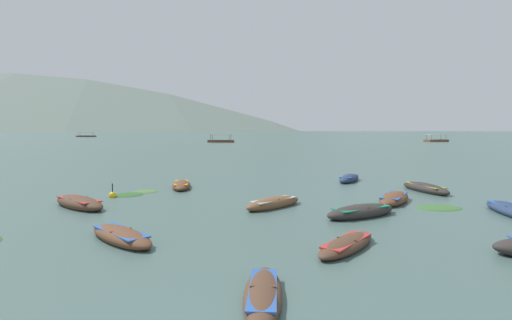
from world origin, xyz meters
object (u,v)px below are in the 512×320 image
(rowboat_6, at_px, (274,203))
(rowboat_8, at_px, (181,185))
(rowboat_1, at_px, (425,188))
(rowboat_2, at_px, (361,212))
(ferry_0, at_px, (436,140))
(rowboat_12, at_px, (79,203))
(rowboat_0, at_px, (349,179))
(ferry_1, at_px, (221,141))
(rowboat_10, at_px, (347,244))
(rowboat_4, at_px, (121,236))
(mooring_buoy, at_px, (113,195))
(ferry_2, at_px, (86,136))
(rowboat_5, at_px, (394,199))
(rowboat_7, at_px, (263,294))

(rowboat_6, height_order, rowboat_8, rowboat_6)
(rowboat_1, relative_size, rowboat_2, 1.07)
(ferry_0, bearing_deg, rowboat_12, -126.94)
(rowboat_8, bearing_deg, rowboat_1, -8.97)
(rowboat_0, xyz_separation_m, rowboat_6, (-6.55, -8.78, -0.01))
(rowboat_0, bearing_deg, ferry_1, 97.50)
(rowboat_10, distance_m, ferry_0, 119.24)
(rowboat_4, bearing_deg, mooring_buoy, 108.52)
(rowboat_2, xyz_separation_m, ferry_2, (-82.13, 191.27, 0.25))
(rowboat_0, height_order, ferry_1, ferry_1)
(rowboat_4, relative_size, rowboat_5, 0.91)
(rowboat_1, distance_m, mooring_buoy, 18.44)
(rowboat_5, height_order, rowboat_12, rowboat_12)
(rowboat_10, bearing_deg, rowboat_8, 117.67)
(rowboat_5, height_order, rowboat_8, rowboat_5)
(ferry_2, bearing_deg, rowboat_1, -64.49)
(mooring_buoy, bearing_deg, rowboat_6, -21.06)
(rowboat_6, height_order, ferry_2, ferry_2)
(rowboat_7, xyz_separation_m, rowboat_10, (2.95, 3.40, 0.00))
(rowboat_0, relative_size, ferry_2, 0.37)
(rowboat_0, relative_size, ferry_1, 0.44)
(rowboat_10, bearing_deg, ferry_2, 112.27)
(rowboat_10, xyz_separation_m, ferry_1, (-6.41, 102.08, 0.31))
(rowboat_10, height_order, mooring_buoy, mooring_buoy)
(ferry_1, bearing_deg, rowboat_8, -90.25)
(ferry_0, bearing_deg, rowboat_0, -122.56)
(rowboat_0, relative_size, rowboat_8, 1.00)
(rowboat_2, relative_size, ferry_0, 0.49)
(ferry_0, bearing_deg, rowboat_6, -122.96)
(rowboat_4, bearing_deg, rowboat_5, 26.29)
(mooring_buoy, bearing_deg, ferry_1, 87.64)
(rowboat_1, xyz_separation_m, rowboat_6, (-9.77, -4.03, -0.01))
(rowboat_2, bearing_deg, rowboat_6, 148.54)
(ferry_2, bearing_deg, rowboat_5, -65.72)
(rowboat_1, height_order, mooring_buoy, mooring_buoy)
(rowboat_8, bearing_deg, rowboat_12, -126.12)
(mooring_buoy, bearing_deg, rowboat_2, -24.29)
(rowboat_10, height_order, rowboat_12, rowboat_12)
(rowboat_4, relative_size, mooring_buoy, 3.83)
(rowboat_4, xyz_separation_m, rowboat_6, (5.80, 5.20, 0.03))
(rowboat_2, height_order, rowboat_5, rowboat_2)
(rowboat_2, xyz_separation_m, rowboat_10, (-2.01, -4.40, -0.06))
(rowboat_1, height_order, rowboat_4, rowboat_1)
(rowboat_6, relative_size, mooring_buoy, 3.78)
(rowboat_10, xyz_separation_m, ferry_2, (-80.11, 195.66, 0.31))
(rowboat_0, distance_m, rowboat_2, 11.36)
(rowboat_1, bearing_deg, ferry_0, 60.28)
(rowboat_1, bearing_deg, rowboat_2, -134.91)
(rowboat_12, bearing_deg, ferry_0, 53.06)
(rowboat_1, bearing_deg, rowboat_5, -136.49)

